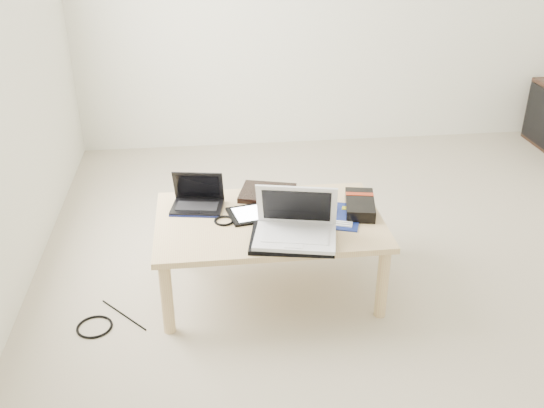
{
  "coord_description": "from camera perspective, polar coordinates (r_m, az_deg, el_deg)",
  "views": [
    {
      "loc": [
        -1.06,
        -2.59,
        1.81
      ],
      "look_at": [
        -0.75,
        -0.02,
        0.48
      ],
      "focal_mm": 40.0,
      "sensor_mm": 36.0,
      "label": 1
    }
  ],
  "objects": [
    {
      "name": "motherboard",
      "position": [
        2.98,
        6.12,
        -1.1
      ],
      "size": [
        0.31,
        0.34,
        0.01
      ],
      "color": "#0B124C",
      "rests_on": "coffee_table"
    },
    {
      "name": "netbook",
      "position": [
        3.06,
        -7.02,
        0.35
      ],
      "size": [
        0.28,
        0.23,
        0.18
      ],
      "color": "black",
      "rests_on": "coffee_table"
    },
    {
      "name": "ground",
      "position": [
        3.34,
        12.98,
        -6.47
      ],
      "size": [
        4.0,
        4.0,
        0.0
      ],
      "primitive_type": "plane",
      "color": "beige",
      "rests_on": "ground"
    },
    {
      "name": "coffee_table",
      "position": [
        2.97,
        -0.27,
        -2.18
      ],
      "size": [
        1.1,
        0.7,
        0.4
      ],
      "color": "#D0B97D",
      "rests_on": "ground"
    },
    {
      "name": "floor_cable_coil",
      "position": [
        3.0,
        -16.36,
        -11.03
      ],
      "size": [
        0.21,
        0.21,
        0.01
      ],
      "primitive_type": "torus",
      "rotation": [
        0.0,
        0.0,
        0.29
      ],
      "color": "black",
      "rests_on": "ground"
    },
    {
      "name": "floor_cable_trail",
      "position": [
        3.05,
        -13.78,
        -10.1
      ],
      "size": [
        0.23,
        0.26,
        0.01
      ],
      "primitive_type": "cylinder",
      "rotation": [
        1.57,
        0.0,
        0.73
      ],
      "color": "black",
      "rests_on": "ground"
    },
    {
      "name": "neoprene_sleeve",
      "position": [
        2.76,
        1.93,
        -3.33
      ],
      "size": [
        0.42,
        0.34,
        0.02
      ],
      "primitive_type": "cube",
      "rotation": [
        0.0,
        0.0,
        -0.19
      ],
      "color": "black",
      "rests_on": "coffee_table"
    },
    {
      "name": "white_laptop",
      "position": [
        2.74,
        2.24,
        -2.08
      ],
      "size": [
        0.41,
        0.33,
        0.25
      ],
      "color": "white",
      "rests_on": "neoprene_sleeve"
    },
    {
      "name": "book",
      "position": [
        3.17,
        -0.41,
        1.03
      ],
      "size": [
        0.33,
        0.3,
        0.03
      ],
      "color": "black",
      "rests_on": "coffee_table"
    },
    {
      "name": "tablet",
      "position": [
        2.98,
        -1.62,
        -0.89
      ],
      "size": [
        0.28,
        0.24,
        0.01
      ],
      "color": "black",
      "rests_on": "coffee_table"
    },
    {
      "name": "remote",
      "position": [
        2.96,
        2.74,
        -1.06
      ],
      "size": [
        0.09,
        0.22,
        0.02
      ],
      "color": "silver",
      "rests_on": "coffee_table"
    },
    {
      "name": "cable_coil",
      "position": [
        2.93,
        -4.54,
        -1.58
      ],
      "size": [
        0.11,
        0.11,
        0.01
      ],
      "primitive_type": "torus",
      "rotation": [
        0.0,
        0.0,
        -0.14
      ],
      "color": "black",
      "rests_on": "coffee_table"
    },
    {
      "name": "gpu_box",
      "position": [
        3.04,
        8.26,
        -0.08
      ],
      "size": [
        0.19,
        0.3,
        0.06
      ],
      "color": "black",
      "rests_on": "coffee_table"
    }
  ]
}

